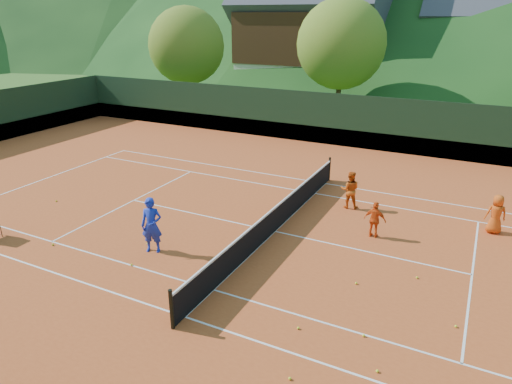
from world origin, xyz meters
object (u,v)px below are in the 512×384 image
at_px(tennis_net, 275,218).
at_px(chalet_left, 311,32).
at_px(student_a, 350,190).
at_px(student_c, 496,214).
at_px(student_b, 375,220).
at_px(chalet_mid, 499,41).
at_px(coach, 152,225).

distance_m(tennis_net, chalet_left, 32.04).
distance_m(student_a, student_c, 5.15).
xyz_separation_m(student_a, chalet_left, (-11.72, 26.72, 4.88)).
xyz_separation_m(student_a, tennis_net, (-1.72, -3.28, -0.25)).
relative_size(student_c, tennis_net, 0.12).
relative_size(student_b, chalet_mid, 0.10).
relative_size(student_b, tennis_net, 0.11).
height_order(chalet_left, chalet_mid, chalet_left).
bearing_deg(student_a, tennis_net, 48.22).
height_order(student_a, student_c, student_a).
height_order(student_c, chalet_mid, chalet_mid).
distance_m(chalet_left, chalet_mid, 16.51).
bearing_deg(student_a, coach, 39.78).
distance_m(student_b, student_c, 4.29).
distance_m(student_a, chalet_mid, 31.30).
relative_size(student_c, chalet_left, 0.10).
xyz_separation_m(student_a, student_c, (5.15, 0.10, -0.05)).
relative_size(chalet_left, chalet_mid, 1.09).
relative_size(student_c, chalet_mid, 0.11).
xyz_separation_m(tennis_net, chalet_mid, (6.00, 34.00, 4.47)).
relative_size(student_b, student_c, 0.92).
bearing_deg(student_c, tennis_net, 10.82).
bearing_deg(coach, student_b, 12.57).
height_order(student_b, student_c, student_c).
bearing_deg(student_c, student_b, 15.93).
bearing_deg(coach, student_a, 31.85).
bearing_deg(student_c, coach, 18.00).
height_order(student_a, chalet_mid, chalet_mid).
relative_size(coach, student_c, 1.31).
bearing_deg(tennis_net, student_c, 26.22).
xyz_separation_m(student_b, tennis_net, (-3.21, -1.15, -0.14)).
height_order(coach, student_b, coach).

